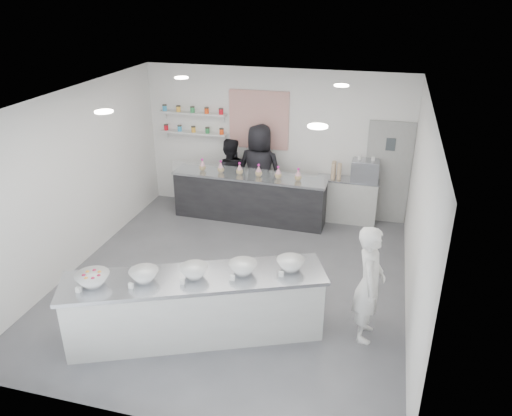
{
  "coord_description": "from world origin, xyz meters",
  "views": [
    {
      "loc": [
        2.17,
        -6.69,
        4.53
      ],
      "look_at": [
        0.28,
        0.4,
        1.18
      ],
      "focal_mm": 35.0,
      "sensor_mm": 36.0,
      "label": 1
    }
  ],
  "objects_px": {
    "woman_prep": "(369,284)",
    "staff_right": "(259,171)",
    "espresso_machine": "(365,171)",
    "prep_counter": "(196,307)",
    "staff_left": "(230,176)",
    "back_bar": "(249,198)",
    "espresso_ledge": "(346,200)"
  },
  "relations": [
    {
      "from": "woman_prep",
      "to": "staff_left",
      "type": "distance_m",
      "value": 4.62
    },
    {
      "from": "espresso_ledge",
      "to": "espresso_machine",
      "type": "bearing_deg",
      "value": 0.0
    },
    {
      "from": "prep_counter",
      "to": "back_bar",
      "type": "bearing_deg",
      "value": 71.47
    },
    {
      "from": "back_bar",
      "to": "espresso_machine",
      "type": "distance_m",
      "value": 2.38
    },
    {
      "from": "staff_left",
      "to": "staff_right",
      "type": "bearing_deg",
      "value": 169.47
    },
    {
      "from": "espresso_ledge",
      "to": "woman_prep",
      "type": "height_order",
      "value": "woman_prep"
    },
    {
      "from": "prep_counter",
      "to": "espresso_machine",
      "type": "relative_size",
      "value": 6.5
    },
    {
      "from": "espresso_ledge",
      "to": "staff_right",
      "type": "distance_m",
      "value": 1.87
    },
    {
      "from": "back_bar",
      "to": "staff_left",
      "type": "xyz_separation_m",
      "value": [
        -0.5,
        0.28,
        0.32
      ]
    },
    {
      "from": "prep_counter",
      "to": "woman_prep",
      "type": "xyz_separation_m",
      "value": [
        2.25,
        0.6,
        0.37
      ]
    },
    {
      "from": "prep_counter",
      "to": "espresso_machine",
      "type": "xyz_separation_m",
      "value": [
        1.94,
        4.24,
        0.65
      ]
    },
    {
      "from": "prep_counter",
      "to": "staff_left",
      "type": "distance_m",
      "value": 4.15
    },
    {
      "from": "back_bar",
      "to": "staff_right",
      "type": "distance_m",
      "value": 0.58
    },
    {
      "from": "woman_prep",
      "to": "staff_right",
      "type": "distance_m",
      "value": 4.22
    },
    {
      "from": "prep_counter",
      "to": "staff_left",
      "type": "bearing_deg",
      "value": 78.12
    },
    {
      "from": "espresso_machine",
      "to": "staff_left",
      "type": "distance_m",
      "value": 2.77
    },
    {
      "from": "espresso_machine",
      "to": "woman_prep",
      "type": "bearing_deg",
      "value": -85.13
    },
    {
      "from": "staff_right",
      "to": "prep_counter",
      "type": "bearing_deg",
      "value": 96.5
    },
    {
      "from": "prep_counter",
      "to": "staff_right",
      "type": "distance_m",
      "value": 4.09
    },
    {
      "from": "espresso_ledge",
      "to": "staff_left",
      "type": "height_order",
      "value": "staff_left"
    },
    {
      "from": "staff_right",
      "to": "espresso_machine",
      "type": "bearing_deg",
      "value": -170.93
    },
    {
      "from": "espresso_machine",
      "to": "staff_left",
      "type": "relative_size",
      "value": 0.33
    },
    {
      "from": "back_bar",
      "to": "staff_left",
      "type": "bearing_deg",
      "value": 152.67
    },
    {
      "from": "staff_right",
      "to": "espresso_ledge",
      "type": "bearing_deg",
      "value": -170.06
    },
    {
      "from": "espresso_machine",
      "to": "staff_left",
      "type": "height_order",
      "value": "staff_left"
    },
    {
      "from": "espresso_machine",
      "to": "staff_left",
      "type": "bearing_deg",
      "value": -176.26
    },
    {
      "from": "back_bar",
      "to": "woman_prep",
      "type": "height_order",
      "value": "woman_prep"
    },
    {
      "from": "espresso_machine",
      "to": "back_bar",
      "type": "bearing_deg",
      "value": -168.52
    },
    {
      "from": "prep_counter",
      "to": "back_bar",
      "type": "distance_m",
      "value": 3.79
    },
    {
      "from": "woman_prep",
      "to": "staff_right",
      "type": "height_order",
      "value": "staff_right"
    },
    {
      "from": "prep_counter",
      "to": "woman_prep",
      "type": "bearing_deg",
      "value": -8.23
    },
    {
      "from": "espresso_ledge",
      "to": "prep_counter",
      "type": "bearing_deg",
      "value": -110.94
    }
  ]
}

